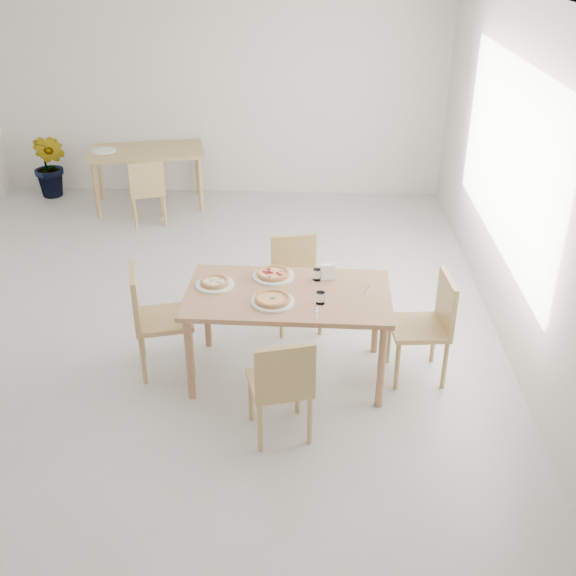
{
  "coord_description": "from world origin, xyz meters",
  "views": [
    {
      "loc": [
        1.37,
        -5.45,
        3.19
      ],
      "look_at": [
        1.15,
        -0.89,
        0.79
      ],
      "focal_mm": 42.0,
      "sensor_mm": 36.0,
      "label": 1
    }
  ],
  "objects_px": {
    "second_table": "(147,156)",
    "plate_margherita": "(273,302)",
    "tumbler_b": "(320,298)",
    "pizza_pepperoni": "(273,273)",
    "chair_west": "(152,313)",
    "tumbler_a": "(317,275)",
    "plate_empty": "(104,151)",
    "chair_back_s": "(147,188)",
    "chair_north": "(296,276)",
    "plate_mushroom": "(215,284)",
    "pizza_margherita": "(273,299)",
    "chair_east": "(430,320)",
    "plate_pepperoni": "(273,276)",
    "chair_back_n": "(149,154)",
    "potted_plant": "(51,166)",
    "chair_south": "(282,382)",
    "main_table": "(288,301)",
    "napkin_holder": "(328,273)",
    "pizza_mushroom": "(215,282)"
  },
  "relations": [
    {
      "from": "potted_plant",
      "to": "pizza_mushroom",
      "type": "bearing_deg",
      "value": -54.52
    },
    {
      "from": "chair_west",
      "to": "chair_north",
      "type": "bearing_deg",
      "value": -69.39
    },
    {
      "from": "tumbler_b",
      "to": "pizza_pepperoni",
      "type": "bearing_deg",
      "value": 132.48
    },
    {
      "from": "plate_margherita",
      "to": "plate_mushroom",
      "type": "height_order",
      "value": "same"
    },
    {
      "from": "main_table",
      "to": "plate_pepperoni",
      "type": "distance_m",
      "value": 0.3
    },
    {
      "from": "chair_south",
      "to": "chair_west",
      "type": "distance_m",
      "value": 1.36
    },
    {
      "from": "chair_north",
      "to": "tumbler_b",
      "type": "distance_m",
      "value": 1.06
    },
    {
      "from": "plate_margherita",
      "to": "pizza_mushroom",
      "type": "bearing_deg",
      "value": 151.57
    },
    {
      "from": "chair_east",
      "to": "tumbler_b",
      "type": "relative_size",
      "value": 9.78
    },
    {
      "from": "plate_mushroom",
      "to": "potted_plant",
      "type": "xyz_separation_m",
      "value": [
        -2.82,
        3.95,
        -0.32
      ]
    },
    {
      "from": "pizza_pepperoni",
      "to": "tumbler_a",
      "type": "distance_m",
      "value": 0.35
    },
    {
      "from": "tumbler_a",
      "to": "chair_back_n",
      "type": "relative_size",
      "value": 0.11
    },
    {
      "from": "chair_north",
      "to": "potted_plant",
      "type": "relative_size",
      "value": 0.94
    },
    {
      "from": "chair_north",
      "to": "plate_margherita",
      "type": "xyz_separation_m",
      "value": [
        -0.14,
        -1.0,
        0.28
      ]
    },
    {
      "from": "plate_margherita",
      "to": "chair_back_n",
      "type": "bearing_deg",
      "value": 113.66
    },
    {
      "from": "chair_north",
      "to": "potted_plant",
      "type": "height_order",
      "value": "potted_plant"
    },
    {
      "from": "chair_south",
      "to": "chair_back_n",
      "type": "distance_m",
      "value": 5.8
    },
    {
      "from": "main_table",
      "to": "pizza_pepperoni",
      "type": "relative_size",
      "value": 5.76
    },
    {
      "from": "plate_pepperoni",
      "to": "potted_plant",
      "type": "xyz_separation_m",
      "value": [
        -3.26,
        3.78,
        -0.32
      ]
    },
    {
      "from": "chair_west",
      "to": "napkin_holder",
      "type": "distance_m",
      "value": 1.43
    },
    {
      "from": "pizza_margherita",
      "to": "chair_east",
      "type": "bearing_deg",
      "value": 9.54
    },
    {
      "from": "pizza_pepperoni",
      "to": "plate_empty",
      "type": "distance_m",
      "value": 4.19
    },
    {
      "from": "plate_empty",
      "to": "chair_back_s",
      "type": "bearing_deg",
      "value": -42.11
    },
    {
      "from": "plate_mushroom",
      "to": "chair_back_n",
      "type": "relative_size",
      "value": 0.38
    },
    {
      "from": "plate_margherita",
      "to": "plate_pepperoni",
      "type": "relative_size",
      "value": 0.99
    },
    {
      "from": "chair_north",
      "to": "pizza_pepperoni",
      "type": "distance_m",
      "value": 0.67
    },
    {
      "from": "second_table",
      "to": "plate_margherita",
      "type": "bearing_deg",
      "value": -76.89
    },
    {
      "from": "chair_east",
      "to": "plate_margherita",
      "type": "xyz_separation_m",
      "value": [
        -1.22,
        -0.2,
        0.25
      ]
    },
    {
      "from": "plate_margherita",
      "to": "second_table",
      "type": "height_order",
      "value": "plate_margherita"
    },
    {
      "from": "napkin_holder",
      "to": "second_table",
      "type": "xyz_separation_m",
      "value": [
        -2.31,
        3.56,
        -0.15
      ]
    },
    {
      "from": "main_table",
      "to": "pizza_pepperoni",
      "type": "xyz_separation_m",
      "value": [
        -0.13,
        0.26,
        0.11
      ]
    },
    {
      "from": "pizza_mushroom",
      "to": "tumbler_a",
      "type": "distance_m",
      "value": 0.81
    },
    {
      "from": "pizza_margherita",
      "to": "plate_margherita",
      "type": "bearing_deg",
      "value": 0.0
    },
    {
      "from": "chair_east",
      "to": "plate_pepperoni",
      "type": "distance_m",
      "value": 1.29
    },
    {
      "from": "main_table",
      "to": "plate_margherita",
      "type": "distance_m",
      "value": 0.22
    },
    {
      "from": "chair_back_s",
      "to": "chair_west",
      "type": "bearing_deg",
      "value": 84.93
    },
    {
      "from": "tumbler_a",
      "to": "napkin_holder",
      "type": "height_order",
      "value": "napkin_holder"
    },
    {
      "from": "plate_mushroom",
      "to": "chair_back_n",
      "type": "bearing_deg",
      "value": 109.69
    },
    {
      "from": "plate_mushroom",
      "to": "second_table",
      "type": "xyz_separation_m",
      "value": [
        -1.43,
        3.7,
        -0.1
      ]
    },
    {
      "from": "tumbler_b",
      "to": "chair_back_n",
      "type": "height_order",
      "value": "tumbler_b"
    },
    {
      "from": "chair_back_n",
      "to": "plate_empty",
      "type": "bearing_deg",
      "value": -107.68
    },
    {
      "from": "chair_north",
      "to": "second_table",
      "type": "xyz_separation_m",
      "value": [
        -2.04,
        2.96,
        0.18
      ]
    },
    {
      "from": "plate_pepperoni",
      "to": "pizza_margherita",
      "type": "relative_size",
      "value": 0.97
    },
    {
      "from": "pizza_margherita",
      "to": "potted_plant",
      "type": "relative_size",
      "value": 0.39
    },
    {
      "from": "chair_south",
      "to": "chair_east",
      "type": "xyz_separation_m",
      "value": [
        1.11,
        0.84,
        0.03
      ]
    },
    {
      "from": "plate_empty",
      "to": "chair_south",
      "type": "bearing_deg",
      "value": -60.65
    },
    {
      "from": "chair_south",
      "to": "pizza_pepperoni",
      "type": "bearing_deg",
      "value": -99.18
    },
    {
      "from": "chair_west",
      "to": "tumbler_a",
      "type": "bearing_deg",
      "value": -96.33
    },
    {
      "from": "chair_north",
      "to": "chair_west",
      "type": "relative_size",
      "value": 0.91
    },
    {
      "from": "plate_margherita",
      "to": "main_table",
      "type": "bearing_deg",
      "value": 57.38
    }
  ]
}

